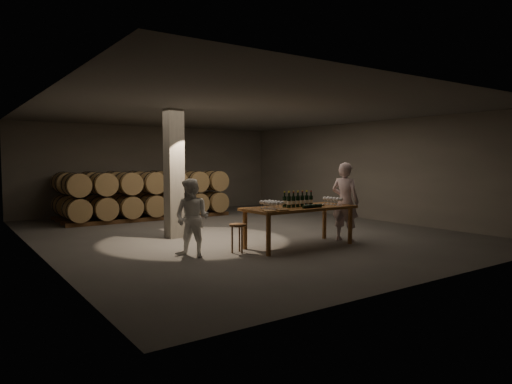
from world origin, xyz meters
TOP-DOWN VIEW (x-y plane):
  - room at (-1.80, 0.20)m, footprint 12.00×12.00m
  - tasting_table at (0.00, -2.50)m, footprint 2.60×1.10m
  - barrel_stack_back at (-1.35, 5.20)m, footprint 4.70×0.95m
  - barrel_stack_front at (-0.96, 3.80)m, footprint 5.48×0.95m
  - bottle_cluster at (-0.01, -2.46)m, footprint 0.74×0.24m
  - lying_bottles at (0.08, -2.86)m, footprint 0.62×0.08m
  - glass_cluster_left at (-0.82, -2.55)m, footprint 0.31×0.53m
  - glass_cluster_right at (0.97, -2.56)m, footprint 0.20×0.53m
  - plate at (0.56, -2.53)m, footprint 0.28×0.28m
  - notebook_near at (-0.82, -2.92)m, footprint 0.26×0.22m
  - notebook_corner at (-1.13, -2.88)m, footprint 0.29×0.33m
  - pen at (-0.76, -2.95)m, footprint 0.16×0.03m
  - stool at (-1.52, -2.31)m, footprint 0.36×0.36m
  - person_man at (1.37, -2.58)m, footprint 0.64×0.79m
  - person_woman at (-2.50, -2.14)m, footprint 0.92×0.97m

SIDE VIEW (x-z plane):
  - stool at x=-1.52m, z-range 0.19..0.80m
  - person_woman at x=-2.50m, z-range 0.00..1.58m
  - tasting_table at x=0.00m, z-range 0.35..1.25m
  - barrel_stack_back at x=-1.35m, z-range 0.04..1.61m
  - barrel_stack_front at x=-0.96m, z-range 0.04..1.61m
  - pen at x=-0.76m, z-range 0.90..0.91m
  - plate at x=0.56m, z-range 0.90..0.92m
  - notebook_corner at x=-1.13m, z-range 0.90..0.92m
  - notebook_near at x=-0.82m, z-range 0.90..0.93m
  - lying_bottles at x=0.08m, z-range 0.90..0.98m
  - person_man at x=1.37m, z-range 0.00..1.89m
  - bottle_cluster at x=-0.01m, z-range 0.85..1.20m
  - glass_cluster_right at x=0.97m, z-range 0.94..1.12m
  - glass_cluster_left at x=-0.82m, z-range 0.94..1.12m
  - room at x=-1.80m, z-range -4.40..7.60m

